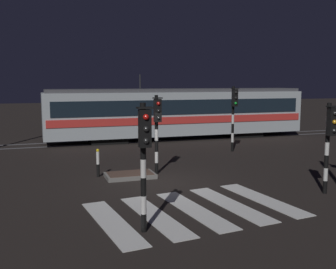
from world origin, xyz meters
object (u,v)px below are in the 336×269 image
object	(u,v)px
traffic_light_median_centre	(157,123)
bollard_island_edge	(98,163)
traffic_light_corner_near_right	(330,135)
tram	(178,112)
traffic_light_kerb_mid_left	(144,148)
traffic_light_corner_far_right	(234,109)

from	to	relation	value
traffic_light_median_centre	bollard_island_edge	xyz separation A→B (m)	(-2.32, 0.32, -1.53)
traffic_light_corner_near_right	tram	xyz separation A→B (m)	(-0.31, 13.66, -0.24)
traffic_light_kerb_mid_left	traffic_light_median_centre	bearing A→B (deg)	70.40
traffic_light_median_centre	traffic_light_corner_far_right	world-z (taller)	traffic_light_corner_far_right
traffic_light_median_centre	traffic_light_corner_near_right	xyz separation A→B (m)	(4.50, -4.51, -0.10)
bollard_island_edge	tram	bearing A→B (deg)	53.62
traffic_light_kerb_mid_left	bollard_island_edge	world-z (taller)	traffic_light_kerb_mid_left
traffic_light_corner_near_right	tram	distance (m)	13.67
traffic_light_corner_far_right	traffic_light_median_centre	bearing A→B (deg)	-144.78
traffic_light_corner_far_right	traffic_light_kerb_mid_left	bearing A→B (deg)	-127.56
traffic_light_median_centre	bollard_island_edge	distance (m)	2.80
traffic_light_median_centre	tram	size ratio (longest dim) A/B	0.19
traffic_light_corner_near_right	tram	size ratio (longest dim) A/B	0.18
tram	bollard_island_edge	xyz separation A→B (m)	(-6.51, -8.84, -1.19)
traffic_light_corner_far_right	tram	xyz separation A→B (m)	(-1.17, 5.37, -0.53)
traffic_light_median_centre	traffic_light_corner_near_right	bearing A→B (deg)	-45.05
bollard_island_edge	traffic_light_median_centre	bearing A→B (deg)	-7.77
traffic_light_corner_near_right	bollard_island_edge	bearing A→B (deg)	144.72
traffic_light_corner_near_right	tram	bearing A→B (deg)	91.29
traffic_light_corner_near_right	bollard_island_edge	distance (m)	8.48
traffic_light_corner_far_right	traffic_light_kerb_mid_left	distance (m)	12.26
traffic_light_corner_near_right	traffic_light_kerb_mid_left	world-z (taller)	traffic_light_kerb_mid_left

